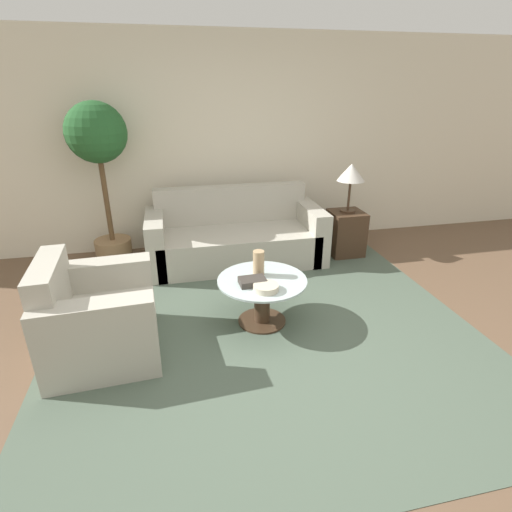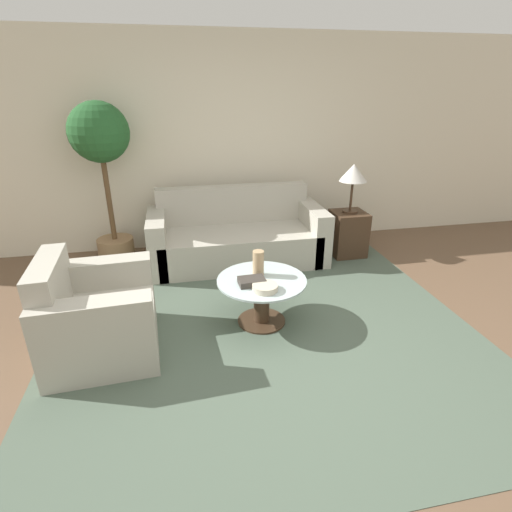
{
  "view_description": "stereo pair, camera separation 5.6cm",
  "coord_description": "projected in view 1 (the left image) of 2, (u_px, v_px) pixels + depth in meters",
  "views": [
    {
      "loc": [
        -0.75,
        -2.38,
        2.0
      ],
      "look_at": [
        -0.02,
        0.9,
        0.55
      ],
      "focal_mm": 28.0,
      "sensor_mm": 36.0,
      "label": 1
    },
    {
      "loc": [
        -0.7,
        -2.39,
        2.0
      ],
      "look_at": [
        -0.02,
        0.9,
        0.55
      ],
      "focal_mm": 28.0,
      "sensor_mm": 36.0,
      "label": 2
    }
  ],
  "objects": [
    {
      "name": "table_lamp",
      "position": [
        351.0,
        174.0,
        4.73
      ],
      "size": [
        0.33,
        0.33,
        0.59
      ],
      "color": "#422D1E",
      "rests_on": "side_table"
    },
    {
      "name": "rug",
      "position": [
        262.0,
        321.0,
        3.65
      ],
      "size": [
        3.66,
        3.77,
        0.01
      ],
      "color": "#4C5B4C",
      "rests_on": "ground_plane"
    },
    {
      "name": "armchair",
      "position": [
        94.0,
        321.0,
        3.13
      ],
      "size": [
        0.87,
        0.97,
        0.82
      ],
      "rotation": [
        0.0,
        0.0,
        1.63
      ],
      "color": "#B2AD9E",
      "rests_on": "ground_plane"
    },
    {
      "name": "bowl",
      "position": [
        266.0,
        288.0,
        3.29
      ],
      "size": [
        0.21,
        0.21,
        0.05
      ],
      "color": "beige",
      "rests_on": "coffee_table"
    },
    {
      "name": "ground_plane",
      "position": [
        284.0,
        366.0,
        3.07
      ],
      "size": [
        14.0,
        14.0,
        0.0
      ],
      "primitive_type": "plane",
      "color": "brown"
    },
    {
      "name": "sofa_main",
      "position": [
        235.0,
        238.0,
        4.86
      ],
      "size": [
        2.07,
        0.89,
        0.86
      ],
      "color": "#B2AD9E",
      "rests_on": "ground_plane"
    },
    {
      "name": "wall_back",
      "position": [
        226.0,
        144.0,
        5.04
      ],
      "size": [
        10.0,
        0.06,
        2.6
      ],
      "color": "beige",
      "rests_on": "ground_plane"
    },
    {
      "name": "book_stack",
      "position": [
        252.0,
        281.0,
        3.39
      ],
      "size": [
        0.23,
        0.17,
        0.05
      ],
      "rotation": [
        0.0,
        0.0,
        0.05
      ],
      "color": "#38332D",
      "rests_on": "coffee_table"
    },
    {
      "name": "vase",
      "position": [
        259.0,
        263.0,
        3.51
      ],
      "size": [
        0.1,
        0.1,
        0.23
      ],
      "color": "tan",
      "rests_on": "coffee_table"
    },
    {
      "name": "coffee_table",
      "position": [
        262.0,
        295.0,
        3.54
      ],
      "size": [
        0.79,
        0.79,
        0.43
      ],
      "color": "#422D1E",
      "rests_on": "ground_plane"
    },
    {
      "name": "side_table",
      "position": [
        346.0,
        233.0,
        5.02
      ],
      "size": [
        0.41,
        0.41,
        0.55
      ],
      "color": "#422D1E",
      "rests_on": "ground_plane"
    },
    {
      "name": "potted_plant",
      "position": [
        99.0,
        153.0,
        4.4
      ],
      "size": [
        0.66,
        0.66,
        1.85
      ],
      "color": "#93704C",
      "rests_on": "ground_plane"
    }
  ]
}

